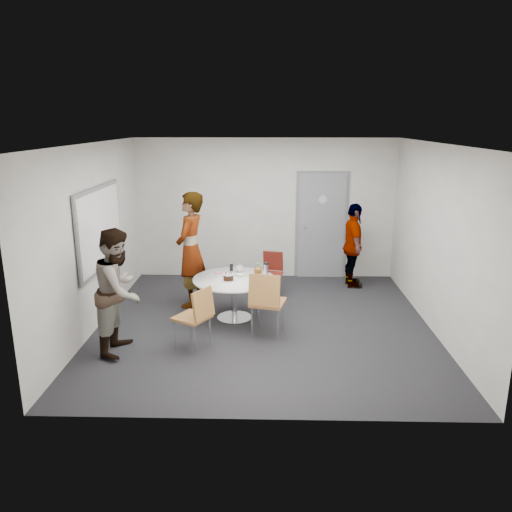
{
  "coord_description": "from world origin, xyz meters",
  "views": [
    {
      "loc": [
        0.07,
        -7.06,
        3.01
      ],
      "look_at": [
        -0.12,
        0.25,
        1.02
      ],
      "focal_mm": 35.0,
      "sensor_mm": 36.0,
      "label": 1
    }
  ],
  "objects_px": {
    "chair_near_right": "(266,298)",
    "person_main": "(191,250)",
    "chair_near_left": "(197,313)",
    "person_right": "(353,246)",
    "table": "(236,284)",
    "person_left": "(119,291)",
    "whiteboard": "(100,228)",
    "chair_far": "(272,270)",
    "door": "(322,226)"
  },
  "relations": [
    {
      "from": "chair_far",
      "to": "person_right",
      "type": "xyz_separation_m",
      "value": [
        1.5,
        0.53,
        0.31
      ]
    },
    {
      "from": "person_left",
      "to": "person_right",
      "type": "relative_size",
      "value": 1.07
    },
    {
      "from": "person_main",
      "to": "person_right",
      "type": "height_order",
      "value": "person_main"
    },
    {
      "from": "person_main",
      "to": "chair_far",
      "type": "bearing_deg",
      "value": 123.06
    },
    {
      "from": "door",
      "to": "table",
      "type": "height_order",
      "value": "door"
    },
    {
      "from": "whiteboard",
      "to": "chair_near_left",
      "type": "bearing_deg",
      "value": -34.19
    },
    {
      "from": "chair_near_right",
      "to": "person_main",
      "type": "height_order",
      "value": "person_main"
    },
    {
      "from": "door",
      "to": "person_main",
      "type": "xyz_separation_m",
      "value": [
        -2.31,
        -1.65,
        -0.07
      ]
    },
    {
      "from": "person_main",
      "to": "person_left",
      "type": "height_order",
      "value": "person_main"
    },
    {
      "from": "person_left",
      "to": "whiteboard",
      "type": "bearing_deg",
      "value": 31.32
    },
    {
      "from": "door",
      "to": "person_main",
      "type": "distance_m",
      "value": 2.84
    },
    {
      "from": "table",
      "to": "chair_near_right",
      "type": "relative_size",
      "value": 1.31
    },
    {
      "from": "chair_far",
      "to": "person_right",
      "type": "relative_size",
      "value": 0.5
    },
    {
      "from": "person_right",
      "to": "whiteboard",
      "type": "bearing_deg",
      "value": 110.16
    },
    {
      "from": "chair_near_left",
      "to": "person_left",
      "type": "xyz_separation_m",
      "value": [
        -1.02,
        -0.03,
        0.31
      ]
    },
    {
      "from": "table",
      "to": "person_main",
      "type": "relative_size",
      "value": 0.66
    },
    {
      "from": "chair_near_left",
      "to": "person_left",
      "type": "height_order",
      "value": "person_left"
    },
    {
      "from": "table",
      "to": "chair_near_left",
      "type": "height_order",
      "value": "table"
    },
    {
      "from": "chair_near_left",
      "to": "chair_near_right",
      "type": "height_order",
      "value": "chair_near_right"
    },
    {
      "from": "person_main",
      "to": "table",
      "type": "bearing_deg",
      "value": 64.05
    },
    {
      "from": "chair_near_right",
      "to": "chair_far",
      "type": "xyz_separation_m",
      "value": [
        0.09,
        1.81,
        -0.12
      ]
    },
    {
      "from": "whiteboard",
      "to": "person_left",
      "type": "height_order",
      "value": "whiteboard"
    },
    {
      "from": "whiteboard",
      "to": "person_main",
      "type": "distance_m",
      "value": 1.48
    },
    {
      "from": "chair_near_left",
      "to": "chair_near_right",
      "type": "xyz_separation_m",
      "value": [
        0.92,
        0.42,
        0.06
      ]
    },
    {
      "from": "person_main",
      "to": "door",
      "type": "bearing_deg",
      "value": 137.44
    },
    {
      "from": "chair_near_left",
      "to": "table",
      "type": "bearing_deg",
      "value": 8.08
    },
    {
      "from": "chair_near_left",
      "to": "person_main",
      "type": "relative_size",
      "value": 0.46
    },
    {
      "from": "whiteboard",
      "to": "chair_near_right",
      "type": "xyz_separation_m",
      "value": [
        2.5,
        -0.66,
        -0.85
      ]
    },
    {
      "from": "chair_far",
      "to": "person_left",
      "type": "bearing_deg",
      "value": 60.61
    },
    {
      "from": "chair_near_left",
      "to": "person_main",
      "type": "xyz_separation_m",
      "value": [
        -0.33,
        1.71,
        0.42
      ]
    },
    {
      "from": "table",
      "to": "person_left",
      "type": "xyz_separation_m",
      "value": [
        -1.47,
        -1.12,
        0.26
      ]
    },
    {
      "from": "person_main",
      "to": "person_right",
      "type": "xyz_separation_m",
      "value": [
        2.84,
        1.04,
        -0.17
      ]
    },
    {
      "from": "door",
      "to": "person_right",
      "type": "relative_size",
      "value": 1.35
    },
    {
      "from": "whiteboard",
      "to": "table",
      "type": "height_order",
      "value": "whiteboard"
    },
    {
      "from": "person_main",
      "to": "chair_near_left",
      "type": "bearing_deg",
      "value": 22.91
    },
    {
      "from": "chair_near_right",
      "to": "person_main",
      "type": "xyz_separation_m",
      "value": [
        -1.25,
        1.29,
        0.36
      ]
    },
    {
      "from": "whiteboard",
      "to": "chair_near_right",
      "type": "height_order",
      "value": "whiteboard"
    },
    {
      "from": "table",
      "to": "person_main",
      "type": "height_order",
      "value": "person_main"
    },
    {
      "from": "chair_near_left",
      "to": "person_right",
      "type": "relative_size",
      "value": 0.56
    },
    {
      "from": "chair_far",
      "to": "whiteboard",
      "type": "bearing_deg",
      "value": 36.64
    },
    {
      "from": "whiteboard",
      "to": "chair_far",
      "type": "relative_size",
      "value": 2.43
    },
    {
      "from": "door",
      "to": "table",
      "type": "distance_m",
      "value": 2.76
    },
    {
      "from": "chair_near_left",
      "to": "person_main",
      "type": "distance_m",
      "value": 1.79
    },
    {
      "from": "whiteboard",
      "to": "chair_near_right",
      "type": "bearing_deg",
      "value": -14.7
    },
    {
      "from": "person_left",
      "to": "chair_near_right",
      "type": "bearing_deg",
      "value": -72.9
    },
    {
      "from": "whiteboard",
      "to": "person_right",
      "type": "height_order",
      "value": "whiteboard"
    },
    {
      "from": "person_main",
      "to": "person_left",
      "type": "bearing_deg",
      "value": -9.71
    },
    {
      "from": "table",
      "to": "person_left",
      "type": "height_order",
      "value": "person_left"
    },
    {
      "from": "whiteboard",
      "to": "person_left",
      "type": "xyz_separation_m",
      "value": [
        0.56,
        -1.1,
        -0.61
      ]
    },
    {
      "from": "door",
      "to": "chair_far",
      "type": "xyz_separation_m",
      "value": [
        -0.97,
        -1.13,
        -0.56
      ]
    }
  ]
}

